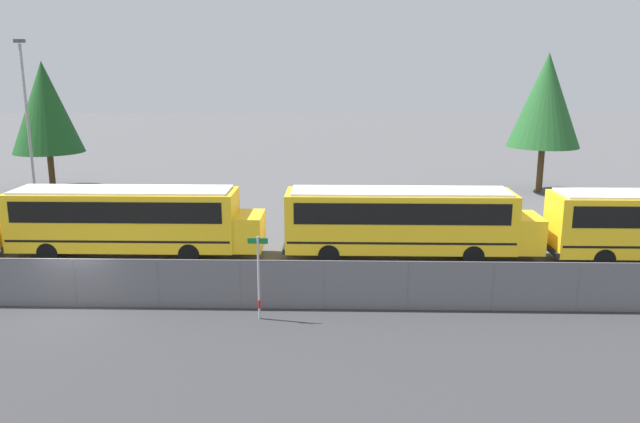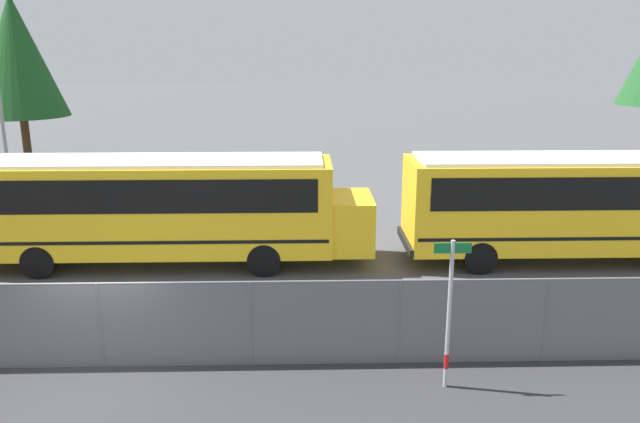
# 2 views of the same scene
# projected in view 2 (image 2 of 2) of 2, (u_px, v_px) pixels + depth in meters

# --- Properties ---
(ground_plane) EXTENTS (200.00, 200.00, 0.00)m
(ground_plane) POSITION_uv_depth(u_px,v_px,m) (105.00, 366.00, 12.96)
(ground_plane) COLOR #4C4C4F
(fence) EXTENTS (73.48, 0.07, 1.87)m
(fence) POSITION_uv_depth(u_px,v_px,m) (100.00, 325.00, 12.71)
(fence) COLOR #9EA0A5
(fence) RESTS_ON ground_plane
(school_bus_2) EXTENTS (11.71, 2.54, 3.24)m
(school_bus_2) POSITION_uv_depth(u_px,v_px,m) (166.00, 203.00, 18.56)
(school_bus_2) COLOR yellow
(school_bus_2) RESTS_ON ground_plane
(school_bus_3) EXTENTS (11.71, 2.54, 3.24)m
(school_bus_3) POSITION_uv_depth(u_px,v_px,m) (586.00, 200.00, 18.92)
(school_bus_3) COLOR yellow
(school_bus_3) RESTS_ON ground_plane
(street_sign) EXTENTS (0.70, 0.09, 3.00)m
(street_sign) POSITION_uv_depth(u_px,v_px,m) (449.00, 311.00, 11.79)
(street_sign) COLOR #B7B7BC
(street_sign) RESTS_ON ground_plane
(tree_0) EXTENTS (5.00, 5.00, 9.15)m
(tree_0) POSITION_uv_depth(u_px,v_px,m) (16.00, 56.00, 33.53)
(tree_0) COLOR #51381E
(tree_0) RESTS_ON ground_plane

